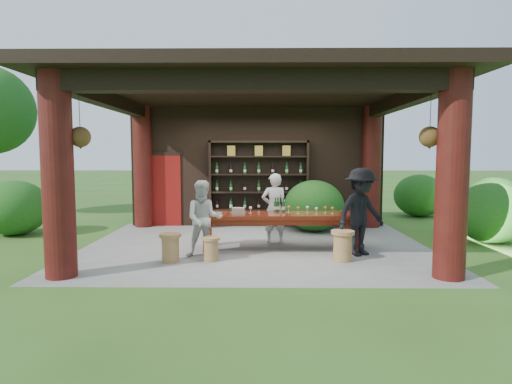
{
  "coord_description": "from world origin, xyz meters",
  "views": [
    {
      "loc": [
        0.11,
        -9.21,
        1.99
      ],
      "look_at": [
        0.0,
        0.4,
        1.15
      ],
      "focal_mm": 30.0,
      "sensor_mm": 36.0,
      "label": 1
    }
  ],
  "objects_px": {
    "stool_near_right": "(343,245)",
    "guest_man": "(361,212)",
    "guest_woman": "(204,219)",
    "napkin_basket": "(238,211)",
    "stool_far_left": "(170,247)",
    "tasting_table": "(280,219)",
    "wine_shelf": "(259,184)",
    "stool_near_left": "(211,248)",
    "host": "(274,208)"
  },
  "relations": [
    {
      "from": "tasting_table",
      "to": "guest_woman",
      "type": "xyz_separation_m",
      "value": [
        -1.51,
        -0.77,
        0.12
      ]
    },
    {
      "from": "stool_far_left",
      "to": "tasting_table",
      "type": "bearing_deg",
      "value": 29.21
    },
    {
      "from": "stool_near_left",
      "to": "stool_far_left",
      "type": "distance_m",
      "value": 0.75
    },
    {
      "from": "tasting_table",
      "to": "napkin_basket",
      "type": "height_order",
      "value": "napkin_basket"
    },
    {
      "from": "napkin_basket",
      "to": "stool_near_right",
      "type": "bearing_deg",
      "value": -24.51
    },
    {
      "from": "stool_far_left",
      "to": "napkin_basket",
      "type": "relative_size",
      "value": 2.05
    },
    {
      "from": "stool_near_left",
      "to": "tasting_table",
      "type": "bearing_deg",
      "value": 38.91
    },
    {
      "from": "stool_near_right",
      "to": "host",
      "type": "xyz_separation_m",
      "value": [
        -1.23,
        1.63,
        0.48
      ]
    },
    {
      "from": "tasting_table",
      "to": "stool_far_left",
      "type": "xyz_separation_m",
      "value": [
        -2.09,
        -1.17,
        -0.35
      ]
    },
    {
      "from": "tasting_table",
      "to": "stool_near_left",
      "type": "distance_m",
      "value": 1.77
    },
    {
      "from": "wine_shelf",
      "to": "tasting_table",
      "type": "bearing_deg",
      "value": -80.26
    },
    {
      "from": "host",
      "to": "guest_woman",
      "type": "height_order",
      "value": "host"
    },
    {
      "from": "host",
      "to": "guest_man",
      "type": "xyz_separation_m",
      "value": [
        1.67,
        -1.17,
        0.08
      ]
    },
    {
      "from": "stool_far_left",
      "to": "guest_woman",
      "type": "xyz_separation_m",
      "value": [
        0.58,
        0.39,
        0.47
      ]
    },
    {
      "from": "napkin_basket",
      "to": "stool_near_left",
      "type": "bearing_deg",
      "value": -116.48
    },
    {
      "from": "wine_shelf",
      "to": "guest_man",
      "type": "relative_size",
      "value": 1.55
    },
    {
      "from": "wine_shelf",
      "to": "guest_woman",
      "type": "bearing_deg",
      "value": -106.8
    },
    {
      "from": "stool_far_left",
      "to": "guest_woman",
      "type": "distance_m",
      "value": 0.84
    },
    {
      "from": "guest_man",
      "to": "napkin_basket",
      "type": "xyz_separation_m",
      "value": [
        -2.45,
        0.45,
        -0.05
      ]
    },
    {
      "from": "wine_shelf",
      "to": "guest_man",
      "type": "distance_m",
      "value": 3.87
    },
    {
      "from": "guest_woman",
      "to": "napkin_basket",
      "type": "height_order",
      "value": "guest_woman"
    },
    {
      "from": "stool_near_left",
      "to": "napkin_basket",
      "type": "relative_size",
      "value": 1.73
    },
    {
      "from": "tasting_table",
      "to": "guest_woman",
      "type": "relative_size",
      "value": 2.22
    },
    {
      "from": "stool_near_right",
      "to": "guest_man",
      "type": "bearing_deg",
      "value": 46.71
    },
    {
      "from": "wine_shelf",
      "to": "napkin_basket",
      "type": "relative_size",
      "value": 10.36
    },
    {
      "from": "guest_woman",
      "to": "guest_man",
      "type": "xyz_separation_m",
      "value": [
        3.08,
        0.18,
        0.12
      ]
    },
    {
      "from": "stool_near_right",
      "to": "napkin_basket",
      "type": "distance_m",
      "value": 2.26
    },
    {
      "from": "tasting_table",
      "to": "stool_far_left",
      "type": "height_order",
      "value": "tasting_table"
    },
    {
      "from": "wine_shelf",
      "to": "host",
      "type": "bearing_deg",
      "value": -80.32
    },
    {
      "from": "stool_near_right",
      "to": "host",
      "type": "distance_m",
      "value": 2.1
    },
    {
      "from": "tasting_table",
      "to": "stool_near_right",
      "type": "xyz_separation_m",
      "value": [
        1.13,
        -1.06,
        -0.33
      ]
    },
    {
      "from": "stool_near_left",
      "to": "guest_woman",
      "type": "bearing_deg",
      "value": 118.37
    },
    {
      "from": "stool_near_right",
      "to": "wine_shelf",
      "type": "bearing_deg",
      "value": 113.02
    },
    {
      "from": "stool_near_left",
      "to": "guest_woman",
      "type": "relative_size",
      "value": 0.3
    },
    {
      "from": "wine_shelf",
      "to": "stool_near_left",
      "type": "distance_m",
      "value": 3.99
    },
    {
      "from": "stool_near_left",
      "to": "napkin_basket",
      "type": "distance_m",
      "value": 1.2
    },
    {
      "from": "tasting_table",
      "to": "host",
      "type": "relative_size",
      "value": 2.11
    },
    {
      "from": "stool_near_left",
      "to": "stool_near_right",
      "type": "bearing_deg",
      "value": 0.51
    },
    {
      "from": "stool_near_left",
      "to": "host",
      "type": "distance_m",
      "value": 2.14
    },
    {
      "from": "tasting_table",
      "to": "stool_far_left",
      "type": "bearing_deg",
      "value": -150.79
    },
    {
      "from": "wine_shelf",
      "to": "guest_woman",
      "type": "height_order",
      "value": "wine_shelf"
    },
    {
      "from": "stool_far_left",
      "to": "guest_man",
      "type": "height_order",
      "value": "guest_man"
    },
    {
      "from": "host",
      "to": "stool_near_right",
      "type": "bearing_deg",
      "value": 122.15
    },
    {
      "from": "stool_near_right",
      "to": "stool_far_left",
      "type": "height_order",
      "value": "stool_near_right"
    },
    {
      "from": "wine_shelf",
      "to": "tasting_table",
      "type": "distance_m",
      "value": 2.78
    },
    {
      "from": "wine_shelf",
      "to": "napkin_basket",
      "type": "bearing_deg",
      "value": -98.29
    },
    {
      "from": "tasting_table",
      "to": "host",
      "type": "xyz_separation_m",
      "value": [
        -0.1,
        0.57,
        0.16
      ]
    },
    {
      "from": "tasting_table",
      "to": "stool_near_left",
      "type": "xyz_separation_m",
      "value": [
        -1.34,
        -1.08,
        -0.39
      ]
    },
    {
      "from": "stool_near_left",
      "to": "host",
      "type": "height_order",
      "value": "host"
    },
    {
      "from": "stool_near_right",
      "to": "guest_woman",
      "type": "distance_m",
      "value": 2.69
    }
  ]
}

